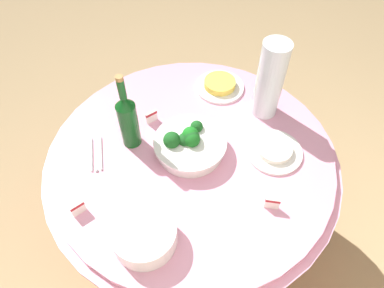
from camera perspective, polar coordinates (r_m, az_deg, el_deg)
ground_plane at (r=2.01m, az=0.00°, el=-14.18°), size 6.00×6.00×0.00m
buffet_table at (r=1.68m, az=0.00°, el=-8.87°), size 1.16×1.16×0.74m
broccoli_bowl at (r=1.34m, az=-0.43°, el=0.05°), size 0.28×0.28×0.11m
plate_stack at (r=1.16m, az=-7.73°, el=-14.37°), size 0.21×0.21×0.08m
wine_bottle at (r=1.33m, az=-10.34°, el=3.94°), size 0.07×0.07×0.34m
decorative_fruit_vase at (r=1.45m, az=12.39°, el=9.56°), size 0.11×0.11×0.34m
serving_tongs at (r=1.41m, az=-15.21°, el=-1.78°), size 0.06×0.17×0.01m
food_plate_fried_egg at (r=1.62m, az=4.50°, el=9.49°), size 0.22×0.22×0.04m
food_plate_rice at (r=1.40m, az=13.15°, el=-1.03°), size 0.22×0.22×0.03m
label_placard_front at (r=1.27m, az=-17.98°, el=-9.88°), size 0.05×0.03×0.05m
label_placard_mid at (r=1.46m, az=-6.57°, el=4.47°), size 0.05×0.02×0.05m
label_placard_rear at (r=1.25m, az=12.86°, el=-9.30°), size 0.05×0.03×0.05m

